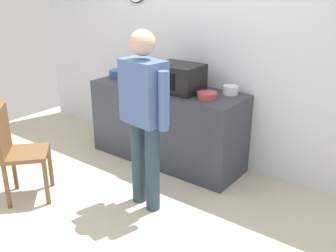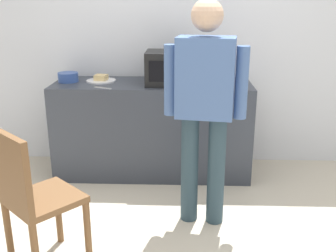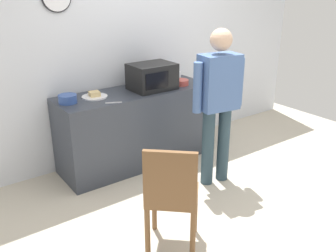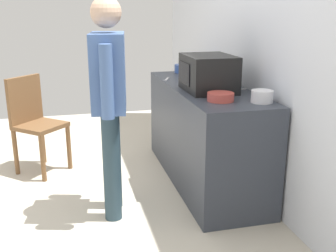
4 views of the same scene
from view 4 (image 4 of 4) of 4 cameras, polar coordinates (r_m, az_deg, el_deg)
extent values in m
plane|color=beige|center=(3.49, -13.26, -10.89)|extent=(6.00, 6.00, 0.00)
cube|color=silver|center=(3.49, 12.95, 11.51)|extent=(5.40, 0.10, 2.60)
cube|color=#333842|center=(3.75, 5.13, -1.13)|extent=(1.84, 0.62, 0.90)
cube|color=black|center=(3.41, 5.73, 7.44)|extent=(0.50, 0.38, 0.30)
cube|color=black|center=(3.41, 2.31, 7.50)|extent=(0.30, 0.01, 0.18)
cylinder|color=white|center=(4.11, 3.65, 7.00)|extent=(0.28, 0.28, 0.01)
cube|color=#DBBC7C|center=(4.10, 3.66, 7.45)|extent=(0.13, 0.13, 0.05)
cylinder|color=white|center=(3.07, 13.14, 4.09)|extent=(0.16, 0.16, 0.09)
cylinder|color=#C64C42|center=(3.07, 7.44, 4.11)|extent=(0.20, 0.20, 0.06)
cylinder|color=#33519E|center=(4.39, 2.17, 8.11)|extent=(0.19, 0.19, 0.09)
cube|color=silver|center=(3.96, -0.17, 6.63)|extent=(0.16, 0.09, 0.01)
cube|color=silver|center=(3.50, 9.83, 5.07)|extent=(0.06, 0.17, 0.01)
cylinder|color=#283D49|center=(3.07, -7.97, -5.81)|extent=(0.13, 0.13, 0.84)
cylinder|color=#283D49|center=(3.26, -7.82, -4.48)|extent=(0.13, 0.13, 0.84)
cube|color=#47669E|center=(2.98, -8.42, 7.52)|extent=(0.43, 0.30, 0.56)
cylinder|color=#47669E|center=(2.74, -8.66, 6.13)|extent=(0.09, 0.09, 0.50)
cylinder|color=#47669E|center=(3.23, -8.17, 7.72)|extent=(0.09, 0.09, 0.50)
sphere|color=#D1A889|center=(2.94, -8.77, 15.62)|extent=(0.22, 0.22, 0.22)
cylinder|color=brown|center=(3.93, -17.29, -4.42)|extent=(0.04, 0.04, 0.45)
cylinder|color=brown|center=(4.17, -13.83, -2.94)|extent=(0.04, 0.04, 0.45)
cylinder|color=brown|center=(4.19, -20.72, -3.49)|extent=(0.04, 0.04, 0.45)
cylinder|color=brown|center=(4.41, -17.28, -2.16)|extent=(0.04, 0.04, 0.45)
cube|color=brown|center=(4.10, -17.57, 0.01)|extent=(0.57, 0.57, 0.04)
cube|color=brown|center=(4.17, -19.59, 3.57)|extent=(0.32, 0.30, 0.45)
camera|label=1|loc=(2.31, -85.15, 12.80)|focal=40.45mm
camera|label=2|loc=(3.95, -53.92, 11.02)|focal=42.52mm
camera|label=3|loc=(5.94, -39.14, 17.60)|focal=39.24mm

